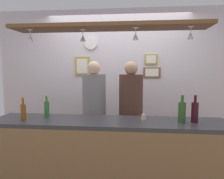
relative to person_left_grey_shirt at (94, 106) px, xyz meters
The scene contains 18 objects.
back_wall 0.90m from the person_left_grey_shirt, 70.45° to the left, with size 4.40×0.06×2.60m, color silver.
bar_counter 0.92m from the person_left_grey_shirt, 70.57° to the right, with size 2.70×0.55×0.96m.
overhead_glass_rack 1.21m from the person_left_grey_shirt, 64.82° to the right, with size 2.20×0.36×0.04m, color brown.
hanging_wineglass_far_left 1.27m from the person_left_grey_shirt, 131.90° to the right, with size 0.07×0.07×0.13m.
hanging_wineglass_left 1.08m from the person_left_grey_shirt, 90.96° to the right, with size 0.07×0.07×0.13m.
hanging_wineglass_center_left 1.25m from the person_left_grey_shirt, 47.92° to the right, with size 0.07×0.07×0.13m.
hanging_wineglass_center 1.61m from the person_left_grey_shirt, 29.69° to the right, with size 0.07×0.07×0.13m.
person_left_grey_shirt is the anchor object (origin of this frame).
person_middle_brown_shirt 0.53m from the person_left_grey_shirt, ahead, with size 0.34×0.34×1.65m.
bottle_beer_amber_tall 1.01m from the person_left_grey_shirt, 132.80° to the right, with size 0.06×0.06×0.26m.
bottle_wine_dark_red 1.40m from the person_left_grey_shirt, 27.40° to the right, with size 0.08×0.08×0.30m.
bottle_beer_green_import 0.75m from the person_left_grey_shirt, 129.62° to the right, with size 0.06×0.06×0.26m.
bottle_champagne_green 1.28m from the person_left_grey_shirt, 30.56° to the right, with size 0.08×0.08×0.30m.
cupcake 0.91m from the person_left_grey_shirt, 40.92° to the right, with size 0.06×0.06×0.08m.
picture_frame_caricature 1.03m from the person_left_grey_shirt, 115.49° to the left, with size 0.26×0.02×0.34m.
picture_frame_upper_small 1.36m from the person_left_grey_shirt, 40.84° to the left, with size 0.22×0.02×0.18m.
picture_frame_lower_pair 1.26m from the person_left_grey_shirt, 40.25° to the left, with size 0.30×0.02×0.18m.
wall_clock 1.26m from the person_left_grey_shirt, 104.58° to the left, with size 0.22×0.22×0.03m, color white.
Camera 1 is at (0.28, -2.65, 1.54)m, focal length 33.19 mm.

